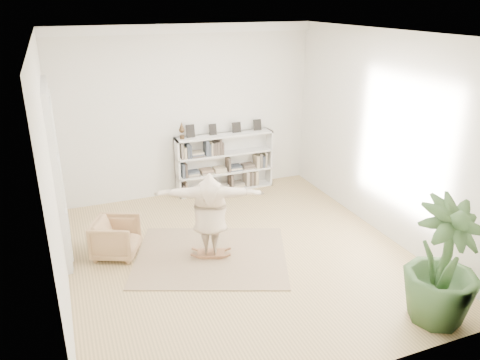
{
  "coord_description": "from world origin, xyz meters",
  "views": [
    {
      "loc": [
        -2.54,
        -6.47,
        4.09
      ],
      "look_at": [
        0.17,
        0.4,
        1.19
      ],
      "focal_mm": 35.0,
      "sensor_mm": 36.0,
      "label": 1
    }
  ],
  "objects_px": {
    "rocker_board": "(211,253)",
    "houseplant": "(444,263)",
    "armchair": "(116,238)",
    "bookshelf": "(224,163)",
    "person": "(210,212)"
  },
  "relations": [
    {
      "from": "rocker_board",
      "to": "houseplant",
      "type": "bearing_deg",
      "value": -27.26
    },
    {
      "from": "armchair",
      "to": "bookshelf",
      "type": "bearing_deg",
      "value": -28.12
    },
    {
      "from": "rocker_board",
      "to": "person",
      "type": "bearing_deg",
      "value": -23.43
    },
    {
      "from": "armchair",
      "to": "rocker_board",
      "type": "bearing_deg",
      "value": -89.57
    },
    {
      "from": "rocker_board",
      "to": "armchair",
      "type": "bearing_deg",
      "value": 177.78
    },
    {
      "from": "bookshelf",
      "to": "rocker_board",
      "type": "relative_size",
      "value": 4.18
    },
    {
      "from": "rocker_board",
      "to": "houseplant",
      "type": "distance_m",
      "value": 3.62
    },
    {
      "from": "bookshelf",
      "to": "rocker_board",
      "type": "xyz_separation_m",
      "value": [
        -1.22,
        -2.71,
        -0.57
      ]
    },
    {
      "from": "houseplant",
      "to": "person",
      "type": "bearing_deg",
      "value": 131.17
    },
    {
      "from": "bookshelf",
      "to": "person",
      "type": "height_order",
      "value": "bookshelf"
    },
    {
      "from": "armchair",
      "to": "houseplant",
      "type": "distance_m",
      "value": 5.05
    },
    {
      "from": "person",
      "to": "houseplant",
      "type": "relative_size",
      "value": 1.01
    },
    {
      "from": "bookshelf",
      "to": "rocker_board",
      "type": "bearing_deg",
      "value": -114.24
    },
    {
      "from": "person",
      "to": "houseplant",
      "type": "height_order",
      "value": "houseplant"
    },
    {
      "from": "armchair",
      "to": "person",
      "type": "bearing_deg",
      "value": -89.57
    }
  ]
}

